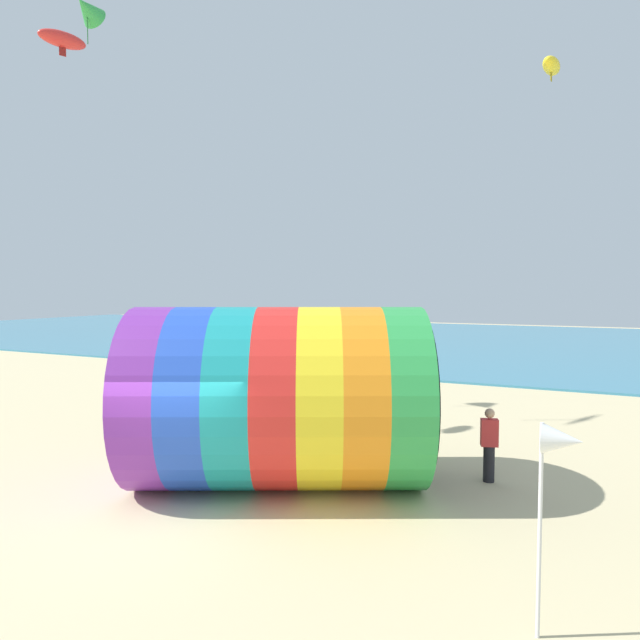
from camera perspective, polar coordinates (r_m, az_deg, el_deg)
The scene contains 8 objects.
ground_plane at distance 11.22m, azimuth -15.04°, elevation -18.72°, with size 120.00×120.00×0.00m, color #CCBA8C.
sea at distance 45.47m, azimuth 17.01°, elevation -2.12°, with size 120.00×40.00×0.10m, color teal.
giant_inflatable_tube at distance 12.09m, azimuth -4.04°, elevation -7.67°, with size 7.02×6.02×3.78m.
kite_handler at distance 13.05m, azimuth 16.56°, elevation -11.87°, with size 0.41×0.32×1.59m.
kite_yellow_parafoil at distance 17.33m, azimuth 22.13°, elevation 22.48°, with size 0.62×1.16×0.62m.
kite_green_delta at distance 22.55m, azimuth -22.27°, elevation 26.83°, with size 0.96×1.16×1.64m.
kite_red_parafoil at distance 18.67m, azimuth -24.37°, elevation 24.18°, with size 0.99×1.40×0.71m.
beach_flag at distance 7.31m, azimuth 22.86°, elevation -11.83°, with size 0.47×0.36×2.60m.
Camera 1 is at (6.85, -7.84, 4.17)m, focal length 32.00 mm.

